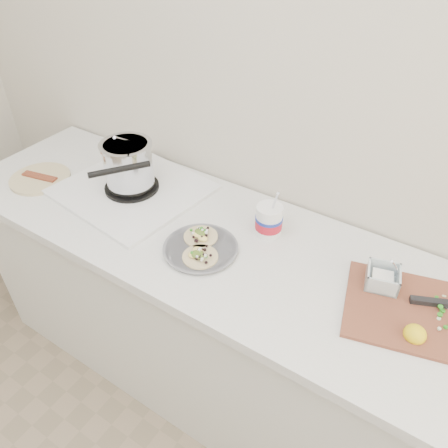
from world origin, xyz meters
The scene contains 6 objects.
counter centered at (0.00, 1.43, 0.45)m, with size 2.44×0.66×0.90m.
stove centered at (-0.56, 1.47, 0.98)m, with size 0.59×0.55×0.26m.
taco_plate centered at (-0.12, 1.33, 0.92)m, with size 0.26×0.26×0.04m.
tub centered at (0.03, 1.54, 0.97)m, with size 0.10×0.10×0.22m.
cutboard centered at (0.57, 1.46, 0.92)m, with size 0.51×0.41×0.07m.
bacon_plate centered at (-0.94, 1.32, 0.91)m, with size 0.25×0.25×0.02m.
Camera 1 is at (0.55, 0.45, 1.90)m, focal length 35.00 mm.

